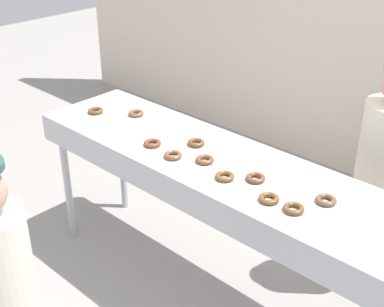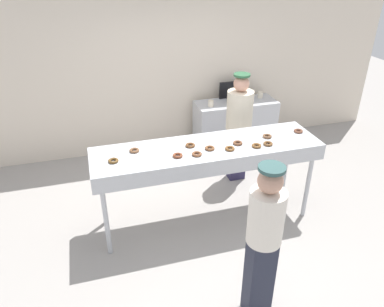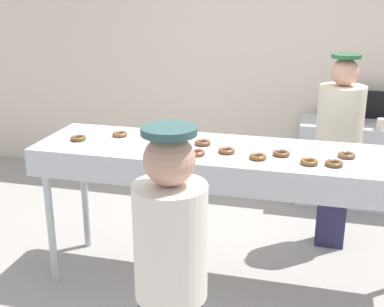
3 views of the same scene
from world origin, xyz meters
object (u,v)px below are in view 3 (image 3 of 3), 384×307
Objects in this scene: chocolate_donut_8 at (258,157)px; menu_display at (373,105)px; worker_baker at (338,139)px; customer_waiting at (171,290)px; fryer_conveyor at (228,163)px; paper_cup_3 at (382,124)px; chocolate_donut_4 at (203,143)px; chocolate_donut_10 at (309,162)px; chocolate_donut_6 at (167,149)px; chocolate_donut_2 at (281,153)px; prep_counter at (368,165)px; chocolate_donut_0 at (120,134)px; paper_cup_4 at (323,117)px; chocolate_donut_7 at (227,151)px; paper_cup_1 at (360,118)px; chocolate_donut_5 at (334,163)px; chocolate_donut_9 at (197,153)px; chocolate_donut_11 at (347,155)px; chocolate_donut_3 at (78,138)px.

menu_display reaches higher than chocolate_donut_8.
customer_waiting is at bearing 70.89° from worker_baker.
paper_cup_3 is at bearing 53.89° from fryer_conveyor.
chocolate_donut_4 and chocolate_donut_10 have the same top height.
chocolate_donut_6 is 1.53m from worker_baker.
prep_counter is at bearing 67.98° from chocolate_donut_2.
fryer_conveyor is at bearing 93.69° from customer_waiting.
chocolate_donut_0 and chocolate_donut_10 have the same top height.
chocolate_donut_2 is 0.07× the size of customer_waiting.
paper_cup_4 is at bearing 77.67° from chocolate_donut_8.
chocolate_donut_7 is 0.07× the size of customer_waiting.
chocolate_donut_10 is at bearing -17.03° from chocolate_donut_4.
prep_counter is 13.10× the size of paper_cup_1.
chocolate_donut_5 is 0.15m from chocolate_donut_10.
fryer_conveyor is 2.30m from menu_display.
chocolate_donut_7 is 1.00× the size of chocolate_donut_9.
paper_cup_4 is (-0.07, 1.89, -0.18)m from chocolate_donut_5.
chocolate_donut_5 reaches higher than prep_counter.
menu_display reaches higher than chocolate_donut_11.
chocolate_donut_4 is 2.36m from menu_display.
chocolate_donut_9 reaches higher than fryer_conveyor.
chocolate_donut_7 reaches higher than paper_cup_3.
chocolate_donut_8 is 2.25m from prep_counter.
menu_display reaches higher than chocolate_donut_6.
chocolate_donut_11 is 1.08× the size of paper_cup_3.
chocolate_donut_4 is 0.92m from chocolate_donut_5.
paper_cup_1 is (0.44, 1.97, -0.18)m from chocolate_donut_10.
paper_cup_3 is at bearing 55.34° from chocolate_donut_7.
chocolate_donut_9 is at bearing -168.54° from chocolate_donut_11.
chocolate_donut_9 reaches higher than paper_cup_3.
chocolate_donut_6 is 1.41m from customer_waiting.
chocolate_donut_6 reaches higher than paper_cup_1.
paper_cup_4 is at bearing 87.51° from chocolate_donut_10.
prep_counter is (2.21, 1.86, -0.66)m from chocolate_donut_3.
chocolate_donut_8 is at bearing -0.73° from chocolate_donut_6.
customer_waiting reaches higher than fryer_conveyor.
chocolate_donut_3 is 1.00× the size of chocolate_donut_11.
worker_baker is 0.86m from paper_cup_3.
chocolate_donut_10 reaches higher than fryer_conveyor.
chocolate_donut_8 is (1.07, -0.26, 0.00)m from chocolate_donut_0.
chocolate_donut_11 is (0.98, -0.03, 0.00)m from chocolate_donut_4.
customer_waiting is at bearing -108.30° from prep_counter.
paper_cup_1 is (0.62, 1.84, -0.18)m from chocolate_donut_2.
fryer_conveyor is at bearing 172.54° from chocolate_donut_2.
chocolate_donut_7 reaches higher than prep_counter.
chocolate_donut_8 is 0.41m from chocolate_donut_9.
menu_display is at bearing 55.07° from chocolate_donut_6.
worker_baker reaches higher than paper_cup_3.
chocolate_donut_4 is (0.65, -0.06, 0.00)m from chocolate_donut_0.
chocolate_donut_4 is at bearing 44.43° from chocolate_donut_6.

